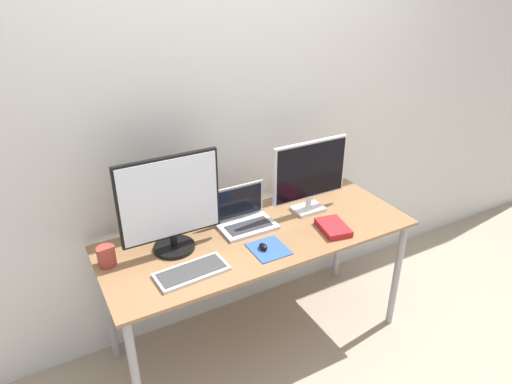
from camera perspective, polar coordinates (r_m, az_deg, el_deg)
The scene contains 11 objects.
ground_plane at distance 2.80m, azimuth 3.98°, elevation -21.92°, with size 12.00×12.00×0.00m, color gray.
wall_back at distance 2.62m, azimuth -3.85°, elevation 7.94°, with size 7.00×0.05×2.50m.
desk at distance 2.56m, azimuth 0.41°, elevation -6.87°, with size 1.73×0.67×0.77m.
monitor_left at distance 2.29m, azimuth -10.68°, elevation -1.56°, with size 0.52×0.21×0.51m.
monitor_right at distance 2.64m, azimuth 6.76°, elevation 2.24°, with size 0.48×0.13×0.44m.
laptop at distance 2.57m, azimuth -1.52°, elevation -3.00°, with size 0.31×0.21×0.22m.
keyboard at distance 2.23m, azimuth -8.04°, elevation -9.85°, with size 0.36×0.18×0.02m.
mousepad at distance 2.38m, azimuth 1.60°, elevation -7.13°, with size 0.18×0.20×0.00m.
mouse at distance 2.37m, azimuth 0.91°, elevation -6.84°, with size 0.04×0.06×0.03m.
book at distance 2.56m, azimuth 9.63°, elevation -4.39°, with size 0.17×0.23×0.04m.
mug at distance 2.36m, azimuth -18.19°, elevation -7.65°, with size 0.09×0.09×0.10m.
Camera 1 is at (-1.04, -1.51, 2.11)m, focal length 32.00 mm.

